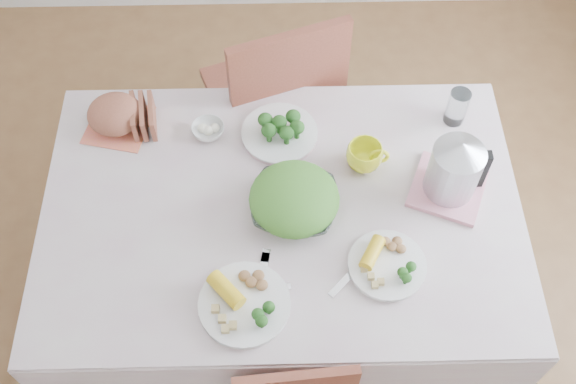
{
  "coord_description": "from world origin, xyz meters",
  "views": [
    {
      "loc": [
        -0.0,
        -1.1,
        2.55
      ],
      "look_at": [
        0.02,
        0.02,
        0.82
      ],
      "focal_mm": 42.0,
      "sensor_mm": 36.0,
      "label": 1
    }
  ],
  "objects_px": {
    "dining_table": "(283,264)",
    "yellow_mug": "(364,156)",
    "dinner_plate_left": "(244,305)",
    "salad_bowl": "(294,204)",
    "dinner_plate_right": "(387,265)",
    "electric_kettle": "(455,168)",
    "chair_far": "(271,101)"
  },
  "relations": [
    {
      "from": "salad_bowl",
      "to": "yellow_mug",
      "type": "distance_m",
      "value": 0.28
    },
    {
      "from": "dinner_plate_left",
      "to": "salad_bowl",
      "type": "bearing_deg",
      "value": 64.88
    },
    {
      "from": "dining_table",
      "to": "yellow_mug",
      "type": "bearing_deg",
      "value": 30.58
    },
    {
      "from": "chair_far",
      "to": "salad_bowl",
      "type": "height_order",
      "value": "chair_far"
    },
    {
      "from": "dining_table",
      "to": "yellow_mug",
      "type": "relative_size",
      "value": 11.89
    },
    {
      "from": "electric_kettle",
      "to": "dining_table",
      "type": "bearing_deg",
      "value": -151.95
    },
    {
      "from": "chair_far",
      "to": "electric_kettle",
      "type": "relative_size",
      "value": 4.51
    },
    {
      "from": "yellow_mug",
      "to": "electric_kettle",
      "type": "distance_m",
      "value": 0.29
    },
    {
      "from": "dinner_plate_left",
      "to": "dinner_plate_right",
      "type": "distance_m",
      "value": 0.43
    },
    {
      "from": "salad_bowl",
      "to": "electric_kettle",
      "type": "bearing_deg",
      "value": 7.44
    },
    {
      "from": "salad_bowl",
      "to": "electric_kettle",
      "type": "distance_m",
      "value": 0.5
    },
    {
      "from": "salad_bowl",
      "to": "electric_kettle",
      "type": "relative_size",
      "value": 1.16
    },
    {
      "from": "dinner_plate_left",
      "to": "dinner_plate_right",
      "type": "bearing_deg",
      "value": 15.5
    },
    {
      "from": "yellow_mug",
      "to": "salad_bowl",
      "type": "bearing_deg",
      "value": -143.98
    },
    {
      "from": "salad_bowl",
      "to": "dinner_plate_left",
      "type": "xyz_separation_m",
      "value": [
        -0.15,
        -0.32,
        -0.02
      ]
    },
    {
      "from": "dinner_plate_left",
      "to": "dinner_plate_right",
      "type": "height_order",
      "value": "dinner_plate_left"
    },
    {
      "from": "dinner_plate_left",
      "to": "chair_far",
      "type": "bearing_deg",
      "value": 85.67
    },
    {
      "from": "salad_bowl",
      "to": "dinner_plate_right",
      "type": "bearing_deg",
      "value": -37.29
    },
    {
      "from": "dinner_plate_left",
      "to": "electric_kettle",
      "type": "height_order",
      "value": "electric_kettle"
    },
    {
      "from": "dining_table",
      "to": "dinner_plate_right",
      "type": "xyz_separation_m",
      "value": [
        0.31,
        -0.21,
        0.4
      ]
    },
    {
      "from": "dinner_plate_left",
      "to": "yellow_mug",
      "type": "relative_size",
      "value": 2.25
    },
    {
      "from": "electric_kettle",
      "to": "salad_bowl",
      "type": "bearing_deg",
      "value": -150.51
    },
    {
      "from": "salad_bowl",
      "to": "dinner_plate_left",
      "type": "distance_m",
      "value": 0.35
    },
    {
      "from": "salad_bowl",
      "to": "electric_kettle",
      "type": "height_order",
      "value": "electric_kettle"
    },
    {
      "from": "dinner_plate_right",
      "to": "chair_far",
      "type": "bearing_deg",
      "value": 110.6
    },
    {
      "from": "chair_far",
      "to": "electric_kettle",
      "type": "distance_m",
      "value": 0.95
    },
    {
      "from": "salad_bowl",
      "to": "yellow_mug",
      "type": "relative_size",
      "value": 2.21
    },
    {
      "from": "dining_table",
      "to": "electric_kettle",
      "type": "bearing_deg",
      "value": 6.0
    },
    {
      "from": "chair_far",
      "to": "electric_kettle",
      "type": "bearing_deg",
      "value": 111.44
    },
    {
      "from": "chair_far",
      "to": "dinner_plate_left",
      "type": "relative_size",
      "value": 3.83
    },
    {
      "from": "chair_far",
      "to": "dinner_plate_right",
      "type": "xyz_separation_m",
      "value": [
        0.34,
        -0.91,
        0.31
      ]
    },
    {
      "from": "dinner_plate_right",
      "to": "electric_kettle",
      "type": "height_order",
      "value": "electric_kettle"
    }
  ]
}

